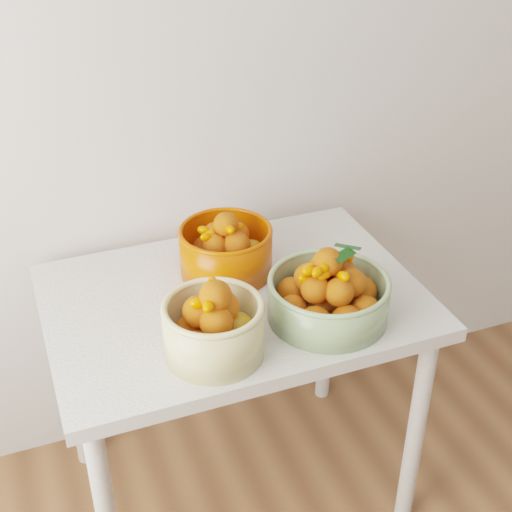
% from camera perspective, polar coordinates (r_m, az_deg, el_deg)
% --- Properties ---
extents(table, '(1.00, 0.70, 0.75)m').
position_cam_1_polar(table, '(1.98, -1.73, -5.43)').
color(table, silver).
rests_on(table, ground).
extents(bowl_cream, '(0.30, 0.30, 0.21)m').
position_cam_1_polar(bowl_cream, '(1.68, -3.41, -5.63)').
color(bowl_cream, '#D9CA87').
rests_on(bowl_cream, table).
extents(bowl_green, '(0.37, 0.37, 0.20)m').
position_cam_1_polar(bowl_green, '(1.81, 5.83, -3.10)').
color(bowl_green, '#8AAB76').
rests_on(bowl_green, table).
extents(bowl_orange, '(0.34, 0.34, 0.19)m').
position_cam_1_polar(bowl_orange, '(1.98, -2.42, 0.53)').
color(bowl_orange, '#C63A02').
rests_on(bowl_orange, table).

